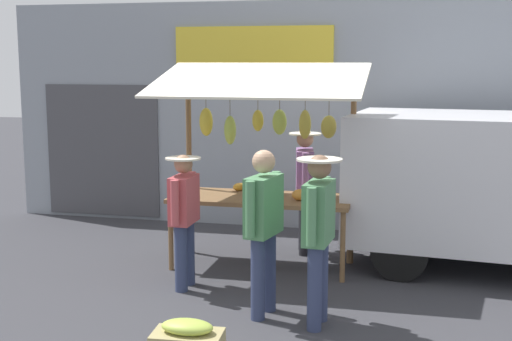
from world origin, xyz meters
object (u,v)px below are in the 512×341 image
object	(u,v)px
vendor_with_sunhat	(305,181)
shopper_in_striped_shirt	(264,221)
shopper_with_ponytail	(319,226)
market_stall	(263,142)
shopper_with_shopping_bag	(184,211)

from	to	relation	value
vendor_with_sunhat	shopper_in_striped_shirt	xyz separation A→B (m)	(0.02, 2.37, 0.01)
shopper_with_ponytail	shopper_in_striped_shirt	distance (m)	0.58
market_stall	shopper_in_striped_shirt	xyz separation A→B (m)	(-0.38, 1.67, -0.57)
shopper_with_shopping_bag	market_stall	bearing A→B (deg)	-31.62
shopper_with_ponytail	shopper_with_shopping_bag	distance (m)	1.78
shopper_with_ponytail	shopper_with_shopping_bag	bearing A→B (deg)	68.79
market_stall	vendor_with_sunhat	bearing A→B (deg)	-120.28
market_stall	shopper_with_shopping_bag	world-z (taller)	market_stall
vendor_with_sunhat	shopper_with_shopping_bag	bearing A→B (deg)	-42.24
vendor_with_sunhat	shopper_with_shopping_bag	size ratio (longest dim) A/B	1.08
market_stall	shopper_with_ponytail	bearing A→B (deg)	117.59
vendor_with_sunhat	shopper_in_striped_shirt	distance (m)	2.37
shopper_with_ponytail	shopper_with_shopping_bag	size ratio (longest dim) A/B	1.10
market_stall	shopper_in_striped_shirt	bearing A→B (deg)	103.00
shopper_with_shopping_bag	shopper_in_striped_shirt	size ratio (longest dim) A/B	0.90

